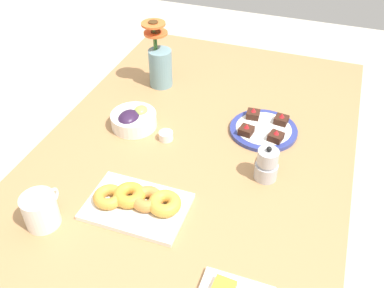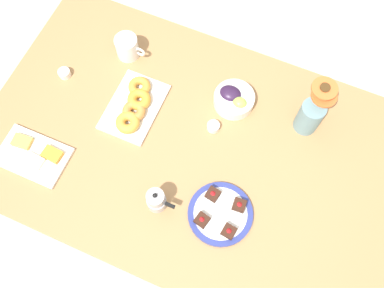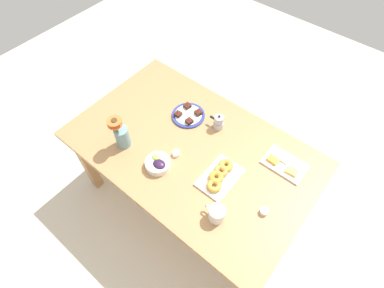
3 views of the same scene
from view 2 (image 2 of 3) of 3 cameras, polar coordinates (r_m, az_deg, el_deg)
name	(u,v)px [view 2 (image 2 of 3)]	position (r m, az deg, el deg)	size (l,w,h in m)	color
ground_plane	(192,198)	(2.32, 0.00, -7.25)	(6.00, 6.00, 0.00)	beige
dining_table	(192,156)	(1.69, 0.00, -1.59)	(1.60, 1.00, 0.74)	#A87A4C
coffee_mug	(127,47)	(1.79, -8.62, 12.68)	(0.13, 0.09, 0.10)	white
grape_bowl	(234,99)	(1.67, 5.57, 6.01)	(0.16, 0.16, 0.07)	white
cheese_platter	(34,155)	(1.70, -20.33, -1.38)	(0.26, 0.17, 0.03)	white
croissant_platter	(135,106)	(1.67, -7.65, 5.03)	(0.19, 0.28, 0.05)	white
jam_cup_honey	(64,73)	(1.81, -16.66, 9.04)	(0.05, 0.05, 0.03)	white
jam_cup_berry	(213,126)	(1.63, 2.86, 2.35)	(0.05, 0.05, 0.03)	white
dessert_plate	(220,214)	(1.53, 3.81, -9.24)	(0.23, 0.23, 0.05)	navy
flower_vase	(311,114)	(1.62, 15.58, 3.84)	(0.10, 0.11, 0.26)	#6B939E
moka_pot	(156,200)	(1.50, -4.77, -7.48)	(0.11, 0.07, 0.12)	#B7B7BC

